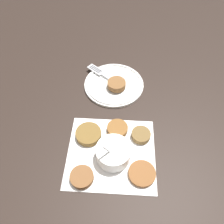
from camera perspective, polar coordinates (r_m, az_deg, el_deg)
ground_plane at (r=0.69m, az=-1.09°, el=-9.75°), size 4.00×4.00×0.00m
napkin at (r=0.68m, az=-0.42°, el=-10.57°), size 0.29×0.27×0.00m
sauce_bowl at (r=0.66m, az=0.20°, el=-10.74°), size 0.11×0.10×0.10m
fritter_0 at (r=0.71m, az=-6.37°, el=-5.77°), size 0.08×0.08×0.02m
fritter_1 at (r=0.71m, az=7.36°, el=-5.99°), size 0.06×0.06×0.02m
fritter_2 at (r=0.71m, az=1.22°, el=-4.38°), size 0.07×0.07×0.02m
fritter_3 at (r=0.65m, az=7.60°, el=-15.65°), size 0.08×0.08×0.01m
fritter_4 at (r=0.65m, az=-8.11°, el=-16.46°), size 0.07×0.07×0.02m
serving_plate at (r=0.85m, az=0.34°, el=7.32°), size 0.23×0.23×0.02m
fritter_on_plate at (r=0.82m, az=1.02°, el=7.27°), size 0.07×0.07×0.02m
fork at (r=0.87m, az=-2.71°, el=9.93°), size 0.15×0.14×0.00m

